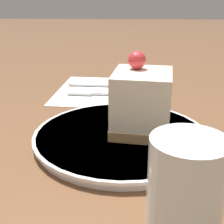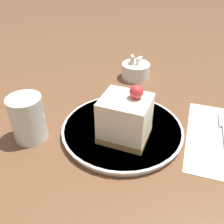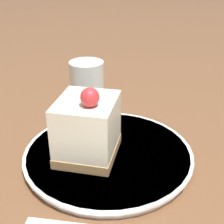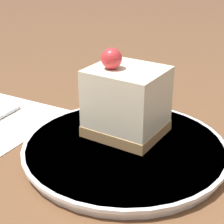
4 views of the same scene
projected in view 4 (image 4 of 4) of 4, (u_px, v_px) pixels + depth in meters
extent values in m
plane|color=brown|center=(136.00, 169.00, 0.42)|extent=(4.00, 4.00, 0.00)
cylinder|color=white|center=(125.00, 149.00, 0.44)|extent=(0.23, 0.23, 0.01)
cylinder|color=white|center=(125.00, 146.00, 0.44)|extent=(0.24, 0.24, 0.00)
cube|color=#AD8451|center=(126.00, 128.00, 0.47)|extent=(0.10, 0.09, 0.01)
cube|color=white|center=(127.00, 97.00, 0.45)|extent=(0.10, 0.09, 0.07)
sphere|color=red|center=(112.00, 58.00, 0.43)|extent=(0.02, 0.02, 0.02)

